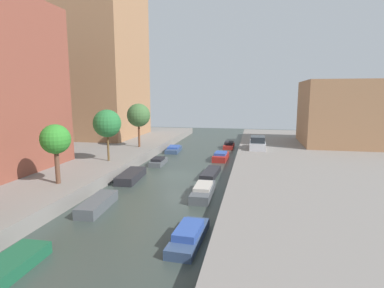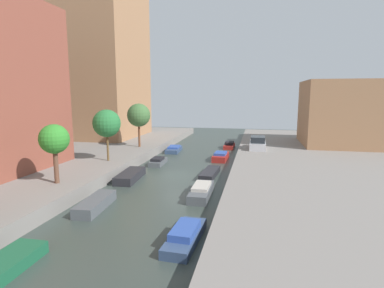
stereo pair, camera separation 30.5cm
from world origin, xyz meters
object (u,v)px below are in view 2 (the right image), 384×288
(moored_boat_left_1, at_px, (95,204))
(moored_boat_right_4, at_px, (221,156))
(moored_boat_left_4, at_px, (174,149))
(street_tree_3, at_px, (139,115))
(moored_boat_right_1, at_px, (185,235))
(apartment_tower_far, at_px, (104,52))
(moored_boat_right_5, at_px, (229,145))
(street_tree_1, at_px, (54,140))
(moored_boat_left_2, at_px, (130,176))
(moored_boat_left_3, at_px, (158,161))
(low_block_right, at_px, (343,113))
(parked_car, at_px, (258,143))
(street_tree_2, at_px, (107,123))
(moored_boat_right_3, at_px, (210,173))
(moored_boat_left_0, at_px, (1,268))
(moored_boat_right_2, at_px, (201,191))

(moored_boat_left_1, distance_m, moored_boat_right_4, 18.30)
(moored_boat_left_1, height_order, moored_boat_left_4, moored_boat_left_4)
(street_tree_3, distance_m, moored_boat_right_1, 24.79)
(apartment_tower_far, bearing_deg, moored_boat_right_4, -27.44)
(moored_boat_left_4, distance_m, moored_boat_right_5, 8.09)
(street_tree_1, bearing_deg, moored_boat_left_2, 56.95)
(street_tree_1, distance_m, moored_boat_left_3, 12.92)
(low_block_right, xyz_separation_m, moored_boat_left_1, (-21.19, -25.46, -4.77))
(low_block_right, relative_size, moored_boat_right_1, 2.44)
(moored_boat_left_4, bearing_deg, parked_car, -7.62)
(street_tree_3, bearing_deg, street_tree_2, -90.00)
(parked_car, xyz_separation_m, moored_boat_left_2, (-11.04, -12.78, -1.29))
(street_tree_1, distance_m, street_tree_2, 8.16)
(moored_boat_left_2, bearing_deg, apartment_tower_far, 121.52)
(moored_boat_left_2, xyz_separation_m, moored_boat_right_3, (6.75, 2.71, -0.08))
(low_block_right, relative_size, street_tree_2, 2.05)
(street_tree_3, distance_m, parked_car, 14.97)
(moored_boat_right_1, relative_size, moored_boat_right_4, 1.12)
(street_tree_1, xyz_separation_m, street_tree_2, (-0.00, 8.14, 0.44))
(moored_boat_left_1, height_order, moored_boat_right_1, moored_boat_right_1)
(apartment_tower_far, distance_m, moored_boat_left_4, 19.21)
(moored_boat_right_1, bearing_deg, street_tree_3, 116.71)
(moored_boat_left_4, bearing_deg, moored_boat_right_5, 30.29)
(moored_boat_left_4, bearing_deg, moored_boat_left_1, -88.89)
(street_tree_2, bearing_deg, moored_boat_left_1, -67.79)
(moored_boat_left_0, distance_m, moored_boat_right_4, 25.75)
(parked_car, bearing_deg, moored_boat_left_3, -148.23)
(moored_boat_left_1, xyz_separation_m, moored_boat_right_2, (6.41, 3.98, 0.04))
(moored_boat_right_3, bearing_deg, street_tree_3, 140.22)
(street_tree_1, relative_size, moored_boat_left_1, 1.04)
(moored_boat_right_5, bearing_deg, moored_boat_left_0, -101.22)
(moored_boat_left_0, distance_m, moored_boat_left_4, 29.20)
(moored_boat_right_2, distance_m, moored_boat_right_4, 13.19)
(street_tree_3, bearing_deg, street_tree_1, -90.00)
(moored_boat_right_2, bearing_deg, moored_boat_left_1, -148.17)
(parked_car, relative_size, moored_boat_left_2, 0.93)
(moored_boat_right_1, bearing_deg, moored_boat_left_4, 106.41)
(moored_boat_left_1, distance_m, moored_boat_left_2, 7.20)
(street_tree_3, xyz_separation_m, moored_boat_right_5, (10.64, 7.09, -4.56))
(moored_boat_right_5, bearing_deg, moored_boat_right_3, -91.48)
(moored_boat_left_3, bearing_deg, moored_boat_right_4, 30.30)
(low_block_right, relative_size, moored_boat_right_2, 2.35)
(moored_boat_left_2, distance_m, moored_boat_right_2, 7.70)
(moored_boat_left_2, xyz_separation_m, moored_boat_left_3, (0.55, 6.29, -0.01))
(street_tree_2, height_order, moored_boat_left_0, street_tree_2)
(street_tree_3, distance_m, moored_boat_right_2, 18.40)
(low_block_right, distance_m, street_tree_3, 26.23)
(street_tree_2, bearing_deg, moored_boat_right_2, -29.74)
(moored_boat_right_1, xyz_separation_m, moored_boat_right_2, (-0.47, 7.34, 0.03))
(apartment_tower_far, xyz_separation_m, moored_boat_right_5, (19.38, -1.61, -13.46))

